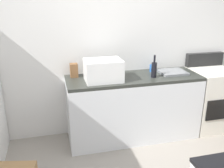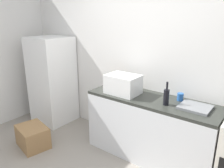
# 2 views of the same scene
# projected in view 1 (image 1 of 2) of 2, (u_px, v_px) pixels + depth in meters

# --- Properties ---
(wall_back) EXTENTS (5.00, 0.10, 2.60)m
(wall_back) POSITION_uv_depth(u_px,v_px,m) (106.00, 43.00, 3.43)
(wall_back) COLOR silver
(wall_back) RESTS_ON ground_plane
(kitchen_counter) EXTENTS (1.80, 0.60, 0.90)m
(kitchen_counter) POSITION_uv_depth(u_px,v_px,m) (133.00, 107.00, 3.46)
(kitchen_counter) COLOR silver
(kitchen_counter) RESTS_ON ground_plane
(stove_oven) EXTENTS (0.60, 0.61, 1.10)m
(stove_oven) POSITION_uv_depth(u_px,v_px,m) (210.00, 98.00, 3.74)
(stove_oven) COLOR silver
(stove_oven) RESTS_ON ground_plane
(microwave) EXTENTS (0.46, 0.34, 0.27)m
(microwave) POSITION_uv_depth(u_px,v_px,m) (103.00, 70.00, 3.11)
(microwave) COLOR white
(microwave) RESTS_ON kitchen_counter
(sink_basin) EXTENTS (0.36, 0.32, 0.03)m
(sink_basin) POSITION_uv_depth(u_px,v_px,m) (172.00, 72.00, 3.45)
(sink_basin) COLOR slate
(sink_basin) RESTS_ON kitchen_counter
(wine_bottle) EXTENTS (0.07, 0.07, 0.30)m
(wine_bottle) POSITION_uv_depth(u_px,v_px,m) (154.00, 69.00, 3.24)
(wine_bottle) COLOR black
(wine_bottle) RESTS_ON kitchen_counter
(coffee_mug) EXTENTS (0.08, 0.08, 0.10)m
(coffee_mug) POSITION_uv_depth(u_px,v_px,m) (152.00, 68.00, 3.51)
(coffee_mug) COLOR #2659A5
(coffee_mug) RESTS_ON kitchen_counter
(knife_block) EXTENTS (0.10, 0.10, 0.18)m
(knife_block) POSITION_uv_depth(u_px,v_px,m) (74.00, 70.00, 3.27)
(knife_block) COLOR brown
(knife_block) RESTS_ON kitchen_counter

